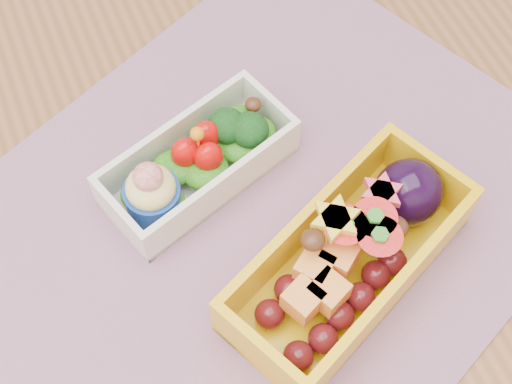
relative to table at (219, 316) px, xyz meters
name	(u,v)px	position (x,y,z in m)	size (l,w,h in m)	color
table	(219,316)	(0.00, 0.00, 0.00)	(1.20, 0.80, 0.75)	brown
placemat	(249,226)	(0.04, 0.02, 0.10)	(0.47, 0.37, 0.00)	#A37092
bento_white	(197,163)	(0.02, 0.07, 0.12)	(0.16, 0.11, 0.06)	silver
bento_yellow	(353,254)	(0.09, -0.04, 0.13)	(0.21, 0.15, 0.06)	#E8AF0B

